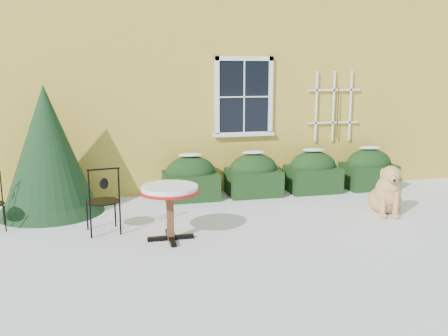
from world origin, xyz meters
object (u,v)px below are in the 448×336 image
object	(u,v)px
evergreen_shrub	(48,162)
bistro_table	(170,195)
patio_chair_near	(103,200)
dog	(387,193)

from	to	relation	value
evergreen_shrub	bistro_table	xyz separation A→B (m)	(1.88, -1.98, -0.22)
evergreen_shrub	patio_chair_near	bearing A→B (deg)	-57.06
evergreen_shrub	bistro_table	world-z (taller)	evergreen_shrub
bistro_table	patio_chair_near	xyz separation A→B (m)	(-0.97, 0.57, -0.16)
dog	patio_chair_near	bearing A→B (deg)	-162.33
evergreen_shrub	dog	bearing A→B (deg)	-14.61
patio_chair_near	dog	size ratio (longest dim) A/B	1.07
patio_chair_near	dog	world-z (taller)	patio_chair_near
evergreen_shrub	patio_chair_near	distance (m)	1.73
evergreen_shrub	patio_chair_near	size ratio (longest dim) A/B	2.13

